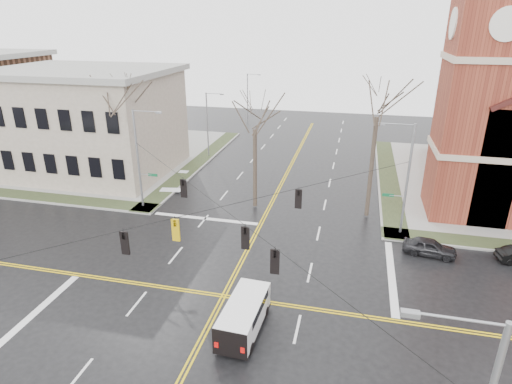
% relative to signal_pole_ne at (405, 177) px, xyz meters
% --- Properties ---
extents(ground, '(120.00, 120.00, 0.00)m').
position_rel_signal_pole_ne_xyz_m(ground, '(-11.32, -11.50, -4.95)').
color(ground, black).
rests_on(ground, ground).
extents(sidewalks, '(80.00, 80.00, 0.17)m').
position_rel_signal_pole_ne_xyz_m(sidewalks, '(-11.32, -11.50, -4.87)').
color(sidewalks, gray).
rests_on(sidewalks, ground).
extents(road_markings, '(100.00, 100.00, 0.01)m').
position_rel_signal_pole_ne_xyz_m(road_markings, '(-11.32, -11.50, -4.94)').
color(road_markings, gold).
rests_on(road_markings, ground).
extents(civic_building_a, '(18.00, 14.00, 11.00)m').
position_rel_signal_pole_ne_xyz_m(civic_building_a, '(-33.32, 8.50, 0.55)').
color(civic_building_a, gray).
rests_on(civic_building_a, ground).
extents(signal_pole_ne, '(2.75, 0.22, 9.00)m').
position_rel_signal_pole_ne_xyz_m(signal_pole_ne, '(0.00, 0.00, 0.00)').
color(signal_pole_ne, gray).
rests_on(signal_pole_ne, ground).
extents(signal_pole_nw, '(2.75, 0.22, 9.00)m').
position_rel_signal_pole_ne_xyz_m(signal_pole_nw, '(-22.64, 0.00, 0.00)').
color(signal_pole_nw, gray).
rests_on(signal_pole_nw, ground).
extents(span_wires, '(23.02, 23.02, 0.03)m').
position_rel_signal_pole_ne_xyz_m(span_wires, '(-11.32, -11.50, 1.25)').
color(span_wires, black).
rests_on(span_wires, ground).
extents(traffic_signals, '(8.21, 8.26, 1.30)m').
position_rel_signal_pole_ne_xyz_m(traffic_signals, '(-11.32, -12.17, 0.50)').
color(traffic_signals, black).
rests_on(traffic_signals, ground).
extents(streetlight_north_a, '(2.30, 0.20, 8.00)m').
position_rel_signal_pole_ne_xyz_m(streetlight_north_a, '(-21.97, 16.50, -0.48)').
color(streetlight_north_a, gray).
rests_on(streetlight_north_a, ground).
extents(streetlight_north_b, '(2.30, 0.20, 8.00)m').
position_rel_signal_pole_ne_xyz_m(streetlight_north_b, '(-21.97, 36.50, -0.48)').
color(streetlight_north_b, gray).
rests_on(streetlight_north_b, ground).
extents(cargo_van, '(2.11, 4.94, 1.84)m').
position_rel_signal_pole_ne_xyz_m(cargo_van, '(-9.22, -14.15, -3.86)').
color(cargo_van, white).
rests_on(cargo_van, ground).
extents(parked_car_a, '(3.97, 2.08, 1.29)m').
position_rel_signal_pole_ne_xyz_m(parked_car_a, '(2.00, -3.02, -4.30)').
color(parked_car_a, black).
rests_on(parked_car_a, ground).
extents(tree_nw_far, '(4.00, 4.00, 12.49)m').
position_rel_signal_pole_ne_xyz_m(tree_nw_far, '(-24.90, 2.09, 4.08)').
color(tree_nw_far, '#342921').
rests_on(tree_nw_far, ground).
extents(tree_nw_near, '(4.00, 4.00, 10.86)m').
position_rel_signal_pole_ne_xyz_m(tree_nw_near, '(-12.64, 2.44, 2.92)').
color(tree_nw_near, '#342921').
rests_on(tree_nw_near, ground).
extents(tree_ne, '(4.00, 4.00, 13.18)m').
position_rel_signal_pole_ne_xyz_m(tree_ne, '(-2.51, 2.73, 4.57)').
color(tree_ne, '#342921').
rests_on(tree_ne, ground).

